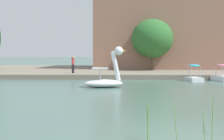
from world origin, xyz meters
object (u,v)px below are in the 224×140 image
Objects in this scene: pedal_boat_cyan at (194,76)px; pedal_boat_pink at (224,76)px; tree_broadleaf_right at (152,39)px; person_on_path at (73,64)px; swan_boat at (106,78)px.

pedal_boat_cyan is 0.76× the size of pedal_boat_pink.
tree_broadleaf_right is 11.15m from person_on_path.
swan_boat is 1.55× the size of pedal_boat_cyan.
swan_boat is 11.66m from pedal_boat_pink.
person_on_path is at bearing -142.85° from tree_broadleaf_right.
swan_boat is 17.11m from tree_broadleaf_right.
person_on_path is (-3.80, 9.52, 0.75)m from swan_boat.
swan_boat is at bearing -68.22° from person_on_path.
tree_broadleaf_right reaches higher than swan_boat.
swan_boat is 9.28m from pedal_boat_cyan.
pedal_boat_pink reaches higher than pedal_boat_cyan.
tree_broadleaf_right is (4.79, 16.03, 3.61)m from swan_boat.
pedal_boat_cyan is at bearing -19.61° from person_on_path.
swan_boat is 1.76× the size of person_on_path.
pedal_boat_pink is (2.67, 0.23, 0.01)m from pedal_boat_cyan.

